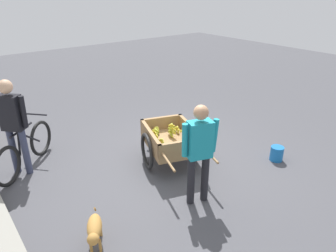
% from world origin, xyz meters
% --- Properties ---
extents(ground_plane, '(24.00, 24.00, 0.00)m').
position_xyz_m(ground_plane, '(0.00, 0.00, 0.00)').
color(ground_plane, '#47474C').
extents(fruit_cart, '(1.81, 1.24, 0.73)m').
position_xyz_m(fruit_cart, '(0.01, -0.12, 0.44)').
color(fruit_cart, '#937047').
rests_on(fruit_cart, ground).
extents(vendor_person, '(0.30, 0.52, 1.52)m').
position_xyz_m(vendor_person, '(-1.08, 0.25, 0.90)').
color(vendor_person, black).
rests_on(vendor_person, ground).
extents(bicycle, '(1.17, 1.26, 0.85)m').
position_xyz_m(bicycle, '(1.42, 1.96, 0.35)').
color(bicycle, black).
rests_on(bicycle, ground).
extents(cyclist_person, '(0.40, 0.44, 1.64)m').
position_xyz_m(cyclist_person, '(1.31, 2.07, 0.98)').
color(cyclist_person, '#333851').
rests_on(cyclist_person, ground).
extents(dog, '(0.61, 0.38, 0.40)m').
position_xyz_m(dog, '(-0.98, 1.84, 0.27)').
color(dog, '#AD7A38').
rests_on(dog, ground).
extents(plastic_bucket, '(0.23, 0.23, 0.27)m').
position_xyz_m(plastic_bucket, '(-1.10, -1.70, 0.13)').
color(plastic_bucket, '#1966B2').
rests_on(plastic_bucket, ground).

